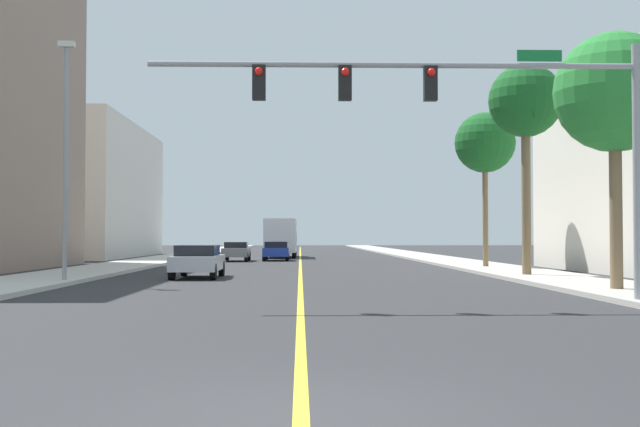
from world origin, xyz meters
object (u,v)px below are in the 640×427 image
traffic_signal_mast (467,107)px  car_gray (236,251)px  car_blue (276,251)px  palm_far (485,144)px  car_silver (198,260)px  palm_near (615,94)px  palm_mid (526,103)px  delivery_truck (281,237)px  street_lamp (66,148)px

traffic_signal_mast → car_gray: (-8.36, 33.83, -4.13)m
car_blue → palm_far: bearing=-51.6°
traffic_signal_mast → car_silver: bearing=122.7°
palm_far → palm_near: bearing=-90.7°
traffic_signal_mast → palm_mid: (5.07, 12.34, 2.24)m
car_gray → car_silver: bearing=-90.0°
delivery_truck → palm_mid: bearing=-70.4°
traffic_signal_mast → car_blue: (-5.71, 34.99, -4.12)m
street_lamp → palm_far: street_lamp is taller
palm_mid → car_blue: bearing=115.4°
street_lamp → palm_near: size_ratio=1.12×
car_blue → delivery_truck: bearing=89.2°
car_blue → traffic_signal_mast: bearing=-80.5°
palm_near → car_silver: 16.89m
traffic_signal_mast → street_lamp: street_lamp is taller
car_gray → delivery_truck: (2.79, 8.99, 0.93)m
palm_near → delivery_truck: (-10.79, 38.97, -4.27)m
palm_far → car_silver: bearing=-149.2°
palm_far → delivery_truck: bearing=116.6°
car_blue → palm_mid: bearing=-64.3°
palm_near → palm_mid: 8.57m
street_lamp → traffic_signal_mast: bearing=-35.8°
car_silver → delivery_truck: 30.22m
palm_far → car_silver: size_ratio=1.88×
traffic_signal_mast → palm_mid: bearing=67.7°
palm_mid → traffic_signal_mast: bearing=-112.3°
palm_near → car_gray: palm_near is taller
palm_near → palm_far: size_ratio=0.96×
palm_mid → car_gray: (-13.43, 21.49, -6.37)m
street_lamp → delivery_truck: 34.73m
traffic_signal_mast → delivery_truck: bearing=97.4°
palm_far → car_blue: 18.90m
palm_far → car_gray: palm_far is taller
street_lamp → car_blue: (6.65, 26.07, -4.11)m
palm_near → car_silver: palm_near is taller
car_silver → palm_near: bearing=-33.4°
traffic_signal_mast → palm_near: (5.22, 3.85, 1.06)m
palm_mid → car_blue: 25.87m
car_gray → car_blue: car_blue is taller
traffic_signal_mast → palm_far: bearing=75.4°
palm_far → car_blue: size_ratio=2.01×
palm_mid → car_blue: (-10.78, 22.64, -6.36)m
delivery_truck → traffic_signal_mast: bearing=-82.2°
street_lamp → palm_far: size_ratio=1.07×
traffic_signal_mast → palm_far: (5.44, 20.84, 1.62)m
traffic_signal_mast → palm_mid: size_ratio=1.41×
street_lamp → delivery_truck: bearing=78.7°
car_gray → delivery_truck: delivery_truck is taller
palm_near → car_silver: (-13.40, 8.88, -5.17)m
street_lamp → palm_far: bearing=33.8°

